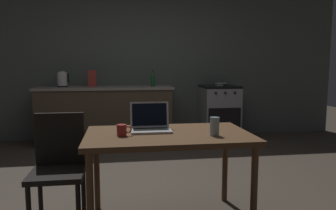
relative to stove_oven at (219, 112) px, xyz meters
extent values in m
plane|color=#473D33|center=(-1.28, -2.03, -0.46)|extent=(12.00, 12.00, 0.00)
cube|color=#525A54|center=(-0.98, 0.35, 0.84)|extent=(6.40, 0.10, 2.59)
cube|color=#4C3D2D|center=(-1.91, 0.00, -0.02)|extent=(2.10, 0.60, 0.87)
cube|color=gray|center=(-1.91, 0.00, 0.44)|extent=(2.16, 0.64, 0.04)
cube|color=gray|center=(0.00, 0.00, -0.02)|extent=(0.60, 0.60, 0.87)
cube|color=black|center=(0.00, 0.00, 0.44)|extent=(0.60, 0.60, 0.04)
cube|color=black|center=(0.00, -0.30, -0.09)|extent=(0.54, 0.01, 0.40)
cylinder|color=black|center=(-0.16, -0.31, 0.36)|extent=(0.04, 0.02, 0.04)
cylinder|color=black|center=(0.00, -0.31, 0.36)|extent=(0.04, 0.02, 0.04)
cylinder|color=black|center=(0.16, -0.31, 0.36)|extent=(0.04, 0.02, 0.04)
cube|color=brown|center=(-1.31, -2.85, 0.25)|extent=(1.28, 0.78, 0.04)
cylinder|color=brown|center=(-1.89, -3.18, -0.11)|extent=(0.05, 0.05, 0.69)
cylinder|color=brown|center=(-0.73, -3.18, -0.11)|extent=(0.05, 0.05, 0.69)
cylinder|color=brown|center=(-1.89, -2.52, -0.11)|extent=(0.05, 0.05, 0.69)
cylinder|color=brown|center=(-0.73, -2.52, -0.11)|extent=(0.05, 0.05, 0.69)
cube|color=black|center=(-2.16, -2.85, -0.01)|extent=(0.40, 0.40, 0.04)
cube|color=black|center=(-2.16, -2.67, 0.22)|extent=(0.38, 0.04, 0.42)
cylinder|color=black|center=(-2.33, -2.68, -0.25)|extent=(0.04, 0.04, 0.42)
cylinder|color=black|center=(-1.99, -2.68, -0.25)|extent=(0.04, 0.04, 0.42)
cube|color=silver|center=(-1.44, -2.78, 0.28)|extent=(0.32, 0.22, 0.02)
cube|color=black|center=(-1.44, -2.76, 0.29)|extent=(0.28, 0.12, 0.00)
cube|color=silver|center=(-1.44, -2.65, 0.39)|extent=(0.32, 0.04, 0.21)
cube|color=black|center=(-1.44, -2.66, 0.39)|extent=(0.29, 0.03, 0.18)
cylinder|color=black|center=(-2.57, 0.00, 0.47)|extent=(0.16, 0.16, 0.02)
cylinder|color=silver|center=(-2.57, 0.00, 0.58)|extent=(0.15, 0.15, 0.21)
cylinder|color=silver|center=(-2.57, 0.00, 0.69)|extent=(0.09, 0.09, 0.02)
cube|color=black|center=(-2.48, 0.00, 0.59)|extent=(0.02, 0.02, 0.15)
cylinder|color=#19592D|center=(-1.14, -0.05, 0.55)|extent=(0.07, 0.07, 0.18)
cone|color=#19592D|center=(-1.14, -0.05, 0.67)|extent=(0.07, 0.07, 0.06)
cylinder|color=black|center=(-1.14, -0.05, 0.71)|extent=(0.03, 0.03, 0.02)
cylinder|color=gray|center=(0.03, -0.02, 0.46)|extent=(0.21, 0.21, 0.01)
torus|color=gray|center=(0.03, -0.02, 0.49)|extent=(0.23, 0.23, 0.02)
cylinder|color=black|center=(0.03, -0.21, 0.48)|extent=(0.02, 0.18, 0.02)
cylinder|color=#9E2D28|center=(-1.67, -2.90, 0.32)|extent=(0.07, 0.07, 0.09)
torus|color=#9E2D28|center=(-1.62, -2.90, 0.32)|extent=(0.05, 0.01, 0.05)
cylinder|color=#99B7C6|center=(-0.98, -2.99, 0.34)|extent=(0.07, 0.07, 0.14)
cube|color=#B2382D|center=(-2.11, 0.02, 0.59)|extent=(0.13, 0.05, 0.26)
camera|label=1|loc=(-1.69, -5.33, 0.80)|focal=34.82mm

